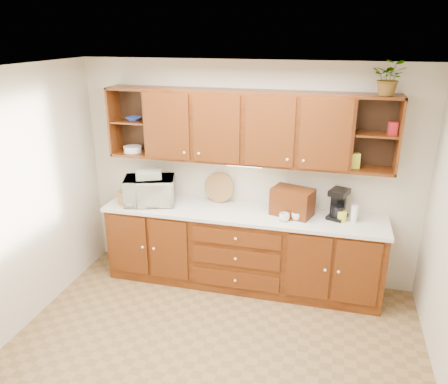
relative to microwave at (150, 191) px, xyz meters
The scene contains 23 objects.
floor 2.12m from the microwave, 51.75° to the right, with size 4.00×4.00×0.00m, color olive.
ceiling 2.35m from the microwave, 51.75° to the right, with size 4.00×4.00×0.00m, color white.
back_wall 1.19m from the microwave, 16.14° to the left, with size 4.00×4.00×0.00m, color beige.
base_cabinets 1.30m from the microwave, ahead, with size 3.20×0.60×0.90m, color #391306.
countertop 1.14m from the microwave, ahead, with size 3.24×0.64×0.04m, color white.
upper_cabinets 1.39m from the microwave, ahead, with size 3.20×0.33×0.80m.
undercabinet_light 1.19m from the microwave, ahead, with size 0.40×0.05×0.03m, color white.
wicker_basket 0.28m from the microwave, behind, with size 0.24×0.24×0.15m, color #A47A44.
microwave is the anchor object (origin of this frame).
towel_stack 0.20m from the microwave, ahead, with size 0.29×0.21×0.09m, color #D4B764.
wine_bottle 0.11m from the microwave, 56.44° to the left, with size 0.07×0.07×0.33m, color black.
woven_tray 0.84m from the microwave, 18.63° to the left, with size 0.36×0.36×0.02m, color #A47A44.
bread_box 1.69m from the microwave, ahead, with size 0.44×0.28×0.31m, color #391306.
mug_tree 1.67m from the microwave, ahead, with size 0.24×0.26×0.31m.
canister_red 1.82m from the microwave, ahead, with size 0.12×0.12×0.13m, color #AE191F.
canister_white 2.36m from the microwave, ahead, with size 0.07×0.07×0.19m, color white.
canister_yellow 2.23m from the microwave, ahead, with size 0.10×0.10×0.11m, color yellow.
coffee_maker 2.19m from the microwave, ahead, with size 0.25×0.28×0.34m.
bowl_stack 0.86m from the microwave, 144.86° to the left, with size 0.18×0.18×0.04m, color #283A93.
plate_stack 0.54m from the microwave, 148.95° to the left, with size 0.21×0.21×0.07m, color white.
pantry_box_yellow 2.36m from the microwave, ahead, with size 0.09×0.07×0.16m, color yellow.
pantry_box_red 2.78m from the microwave, ahead, with size 0.09×0.08×0.13m, color #AE191F.
potted_plant 2.89m from the microwave, ahead, with size 0.31×0.27×0.35m, color #999999.
Camera 1 is at (0.95, -3.08, 2.89)m, focal length 35.00 mm.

